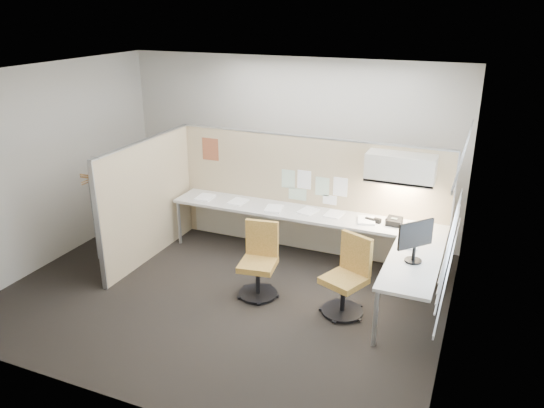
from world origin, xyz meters
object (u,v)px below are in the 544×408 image
at_px(desk, 322,228).
at_px(chair_left, 259,262).
at_px(monitor, 415,239).
at_px(phone, 394,221).
at_px(chair_right, 348,278).

bearing_deg(desk, chair_left, -115.96).
distance_m(desk, chair_left, 1.16).
distance_m(monitor, phone, 1.11).
relative_size(desk, chair_right, 4.14).
height_order(desk, monitor, monitor).
bearing_deg(desk, monitor, -31.34).
xyz_separation_m(chair_right, phone, (0.30, 1.19, 0.33)).
bearing_deg(monitor, phone, 64.28).
distance_m(desk, chair_right, 1.22).
bearing_deg(monitor, desk, 100.68).
height_order(chair_right, monitor, monitor).
height_order(monitor, phone, monitor).
bearing_deg(phone, chair_right, -99.96).
height_order(desk, phone, phone).
height_order(chair_left, phone, chair_left).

